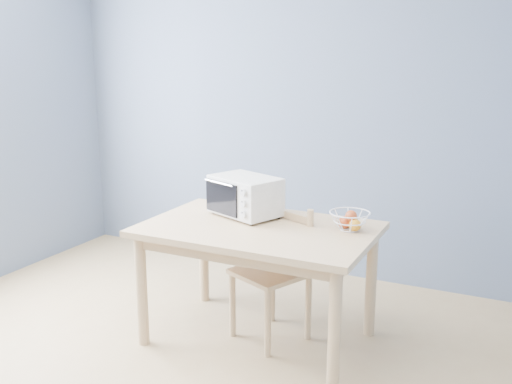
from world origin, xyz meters
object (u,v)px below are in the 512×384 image
at_px(dining_table, 258,242).
at_px(toaster_oven, 243,195).
at_px(dining_chair, 275,274).
at_px(fruit_basket, 350,220).

height_order(dining_table, toaster_oven, toaster_oven).
bearing_deg(toaster_oven, dining_chair, 2.85).
bearing_deg(dining_chair, dining_table, -106.27).
xyz_separation_m(fruit_basket, dining_chair, (-0.45, -0.08, -0.39)).
xyz_separation_m(toaster_oven, fruit_basket, (0.72, -0.02, -0.07)).
bearing_deg(dining_table, fruit_basket, 17.42).
relative_size(dining_table, toaster_oven, 2.69).
distance_m(dining_table, fruit_basket, 0.58).
bearing_deg(fruit_basket, dining_chair, -170.36).
relative_size(fruit_basket, dining_chair, 0.37).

